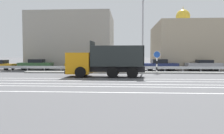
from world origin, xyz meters
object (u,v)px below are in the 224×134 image
(parked_car_2, at_px, (83,65))
(parked_car_3, at_px, (124,65))
(median_road_sign, at_px, (157,62))
(street_lamp_1, at_px, (143,33))
(parked_car_0, at_px, (1,65))
(parked_car_1, at_px, (36,64))
(dump_truck, at_px, (97,64))
(parked_car_5, at_px, (203,65))
(church_tower, at_px, (183,38))
(parked_car_4, at_px, (160,65))

(parked_car_2, xyz_separation_m, parked_car_3, (5.80, -0.02, 0.02))
(median_road_sign, relative_size, street_lamp_1, 0.31)
(parked_car_0, height_order, parked_car_1, parked_car_1)
(dump_truck, height_order, parked_car_3, dump_truck)
(dump_truck, distance_m, parked_car_3, 9.66)
(median_road_sign, height_order, parked_car_5, median_road_sign)
(median_road_sign, relative_size, church_tower, 0.19)
(parked_car_5, distance_m, church_tower, 22.54)
(parked_car_1, distance_m, parked_car_2, 6.75)
(parked_car_3, xyz_separation_m, parked_car_4, (4.93, -0.23, 0.06))
(church_tower, bearing_deg, parked_car_1, -140.21)
(street_lamp_1, bearing_deg, church_tower, 67.10)
(parked_car_2, distance_m, church_tower, 29.51)
(parked_car_0, relative_size, parked_car_1, 0.87)
(parked_car_1, bearing_deg, parked_car_2, -93.33)
(street_lamp_1, bearing_deg, parked_car_1, 161.11)
(median_road_sign, xyz_separation_m, parked_car_2, (-9.64, 5.03, -0.67))
(parked_car_0, xyz_separation_m, parked_car_3, (17.66, 0.18, 0.00))
(parked_car_0, bearing_deg, parked_car_5, 92.05)
(parked_car_2, bearing_deg, parked_car_5, -90.75)
(street_lamp_1, distance_m, parked_car_0, 20.84)
(parked_car_1, relative_size, church_tower, 0.35)
(median_road_sign, bearing_deg, parked_car_2, 152.44)
(parked_car_0, height_order, church_tower, church_tower)
(parked_car_2, bearing_deg, parked_car_4, -91.83)
(parked_car_1, height_order, parked_car_4, parked_car_4)
(parked_car_1, distance_m, parked_car_3, 12.55)
(parked_car_0, bearing_deg, street_lamp_1, 77.92)
(dump_truck, relative_size, parked_car_0, 1.83)
(street_lamp_1, relative_size, parked_car_0, 2.03)
(parked_car_4, distance_m, church_tower, 24.12)
(parked_car_1, bearing_deg, parked_car_4, -94.39)
(street_lamp_1, height_order, parked_car_3, street_lamp_1)
(dump_truck, bearing_deg, median_road_sign, -54.98)
(dump_truck, xyz_separation_m, parked_car_4, (7.53, 9.07, -0.46))
(parked_car_0, height_order, parked_car_2, parked_car_0)
(dump_truck, distance_m, parked_car_0, 17.62)
(church_tower, bearing_deg, street_lamp_1, -112.90)
(dump_truck, distance_m, street_lamp_1, 7.25)
(church_tower, bearing_deg, parked_car_4, -111.37)
(parked_car_4, bearing_deg, parked_car_0, -93.89)
(parked_car_0, distance_m, parked_car_5, 28.49)
(parked_car_4, bearing_deg, dump_truck, -43.47)
(parked_car_3, bearing_deg, street_lamp_1, 27.45)
(parked_car_4, bearing_deg, parked_car_3, -96.41)
(parked_car_0, relative_size, parked_car_2, 0.87)
(street_lamp_1, relative_size, church_tower, 0.62)
(median_road_sign, xyz_separation_m, parked_car_3, (-3.84, 5.01, -0.65))
(median_road_sign, bearing_deg, street_lamp_1, -177.54)
(parked_car_0, height_order, parked_car_5, parked_car_5)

